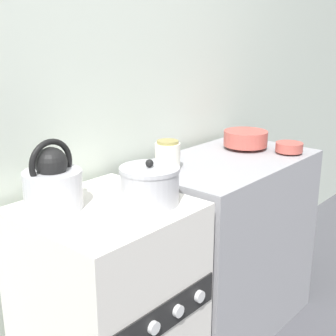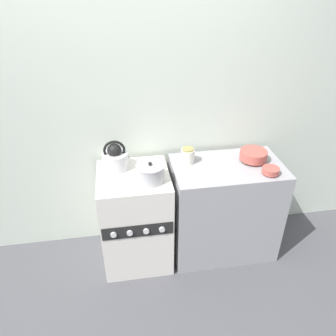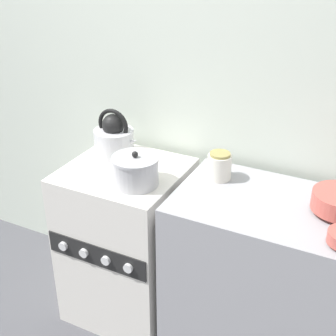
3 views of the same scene
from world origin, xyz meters
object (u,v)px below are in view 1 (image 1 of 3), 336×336
Objects in this scene: stove at (110,313)px; storage_jar at (168,155)px; enamel_bowl at (246,139)px; kettle at (53,183)px; small_ceramic_bowl at (289,147)px; cooking_pot at (150,185)px.

storage_jar reaches higher than stove.
stove is at bearing -177.49° from enamel_bowl.
stove is 0.54m from kettle.
kettle is at bearing 178.02° from storage_jar.
enamel_bowl is (0.97, 0.04, 0.49)m from stove.
small_ceramic_bowl is 1.02× the size of storage_jar.
cooking_pot reaches higher than stove.
storage_jar reaches higher than enamel_bowl.
cooking_pot is 0.97× the size of enamel_bowl.
cooking_pot is at bearing 175.50° from small_ceramic_bowl.
enamel_bowl is at bearing -4.00° from kettle.
cooking_pot is at bearing -37.61° from stove.
cooking_pot reaches higher than storage_jar.
small_ceramic_bowl is at bearing -4.50° from cooking_pot.
cooking_pot is (0.25, -0.21, -0.02)m from kettle.
cooking_pot is at bearing -41.08° from kettle.
cooking_pot is 0.37m from storage_jar.
cooking_pot reaches higher than small_ceramic_bowl.
enamel_bowl is 1.72× the size of storage_jar.
cooking_pot is 0.90m from small_ceramic_bowl.
stove is at bearing 142.39° from cooking_pot.
stove is at bearing -44.28° from kettle.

